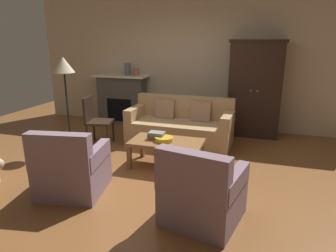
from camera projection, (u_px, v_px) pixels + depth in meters
name	position (u px, v px, depth m)	size (l,w,h in m)	color
ground_plane	(151.00, 168.00, 4.60)	(9.60, 9.60, 0.00)	brown
back_wall	(190.00, 63.00, 6.55)	(7.20, 0.10, 2.80)	beige
fireplace	(122.00, 99.00, 6.99)	(1.26, 0.48, 1.12)	#4C4947
armoire	(255.00, 89.00, 5.98)	(1.06, 0.57, 1.90)	black
couch	(181.00, 127.00, 5.64)	(1.94, 0.90, 0.86)	tan
coffee_table	(167.00, 144.00, 4.57)	(1.10, 0.60, 0.42)	olive
fruit_bowl	(164.00, 139.00, 4.53)	(0.28, 0.28, 0.07)	gold
book_stack	(157.00, 136.00, 4.62)	(0.25, 0.19, 0.11)	#B73833
mantel_vase_slate	(128.00, 69.00, 6.73)	(0.14, 0.14, 0.27)	#565B66
mantel_vase_terracotta	(136.00, 72.00, 6.69)	(0.13, 0.13, 0.17)	#A86042
armchair_near_left	(71.00, 170.00, 3.79)	(0.89, 0.89, 0.88)	gray
armchair_near_right	(202.00, 194.00, 3.20)	(0.91, 0.91, 0.88)	gray
side_chair_wooden	(95.00, 117.00, 5.55)	(0.52, 0.52, 0.90)	black
floor_lamp	(64.00, 70.00, 4.98)	(0.36, 0.36, 1.63)	black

